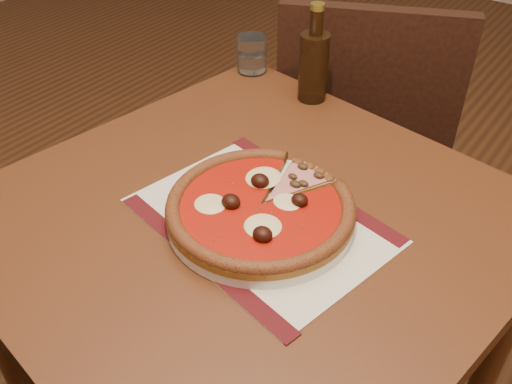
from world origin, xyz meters
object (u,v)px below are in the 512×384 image
(pizza, at_px, (260,206))
(water_glass, at_px, (252,54))
(chair_far, at_px, (361,136))
(bottle, at_px, (314,63))
(table, at_px, (249,257))
(plate, at_px, (260,216))

(pizza, distance_m, water_glass, 0.53)
(chair_far, height_order, pizza, chair_far)
(bottle, bearing_deg, chair_far, 88.26)
(table, bearing_deg, pizza, -10.34)
(water_glass, bearing_deg, plate, -51.78)
(plate, distance_m, water_glass, 0.53)
(plate, bearing_deg, pizza, 96.40)
(bottle, bearing_deg, pizza, -69.27)
(table, height_order, pizza, pizza)
(table, bearing_deg, water_glass, 126.16)
(plate, bearing_deg, table, 169.55)
(pizza, height_order, bottle, bottle)
(chair_far, height_order, bottle, bottle)
(table, xyz_separation_m, chair_far, (-0.11, 0.65, -0.13))
(table, xyz_separation_m, plate, (0.03, -0.01, 0.11))
(table, relative_size, bottle, 4.45)
(plate, height_order, bottle, bottle)
(table, distance_m, chair_far, 0.67)
(table, distance_m, water_glass, 0.53)
(chair_far, distance_m, bottle, 0.41)
(table, distance_m, plate, 0.12)
(chair_far, relative_size, water_glass, 11.01)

